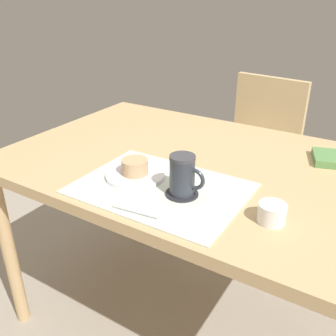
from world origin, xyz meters
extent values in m
cube|color=#9E9384|center=(0.00, 0.00, -0.01)|extent=(4.40, 4.40, 0.02)
cylinder|color=tan|center=(-0.58, -0.37, 0.34)|extent=(0.05, 0.05, 0.69)
cylinder|color=tan|center=(-0.58, 0.37, 0.34)|extent=(0.05, 0.05, 0.69)
cube|color=tan|center=(0.00, 0.00, 0.70)|extent=(1.26, 0.85, 0.04)
cylinder|color=#D1B27F|center=(0.11, 0.50, 0.20)|extent=(0.04, 0.04, 0.41)
cylinder|color=#D1B27F|center=(-0.24, 0.54, 0.20)|extent=(0.04, 0.04, 0.41)
cylinder|color=#D1B27F|center=(0.16, 0.85, 0.20)|extent=(0.04, 0.04, 0.41)
cylinder|color=#D1B27F|center=(-0.20, 0.89, 0.20)|extent=(0.04, 0.04, 0.41)
cube|color=#D1B27F|center=(-0.04, 0.70, 0.42)|extent=(0.47, 0.47, 0.04)
cube|color=#D1B27F|center=(-0.02, 0.89, 0.64)|extent=(0.39, 0.08, 0.39)
cube|color=silver|center=(0.02, -0.23, 0.72)|extent=(0.48, 0.35, 0.00)
cylinder|color=white|center=(-0.08, -0.21, 0.73)|extent=(0.18, 0.18, 0.01)
cylinder|color=tan|center=(-0.08, -0.21, 0.76)|extent=(0.08, 0.08, 0.05)
cylinder|color=#232328|center=(0.09, -0.23, 0.73)|extent=(0.09, 0.09, 0.00)
cylinder|color=#2D333D|center=(0.09, -0.23, 0.78)|extent=(0.07, 0.07, 0.10)
cylinder|color=#3D3D42|center=(0.09, -0.23, 0.84)|extent=(0.07, 0.07, 0.01)
torus|color=#2D333D|center=(0.13, -0.23, 0.78)|extent=(0.06, 0.01, 0.06)
cylinder|color=silver|center=(0.04, -0.38, 0.73)|extent=(0.13, 0.02, 0.01)
cylinder|color=white|center=(0.34, -0.23, 0.75)|extent=(0.07, 0.07, 0.05)
camera|label=1|loc=(0.53, -1.02, 1.25)|focal=40.00mm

